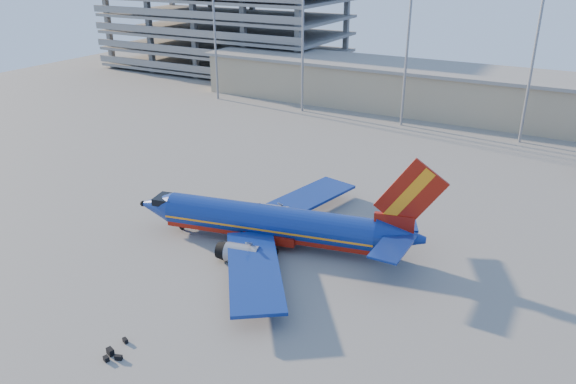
# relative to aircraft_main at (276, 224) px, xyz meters

# --- Properties ---
(ground) EXTENTS (220.00, 220.00, 0.00)m
(ground) POSITION_rel_aircraft_main_xyz_m (2.29, 3.18, -2.38)
(ground) COLOR slate
(ground) RESTS_ON ground
(terminal_building) EXTENTS (122.00, 16.00, 8.50)m
(terminal_building) POSITION_rel_aircraft_main_xyz_m (12.29, 61.18, 1.94)
(terminal_building) COLOR gray
(terminal_building) RESTS_ON ground
(parking_garage) EXTENTS (62.00, 32.00, 21.40)m
(parking_garage) POSITION_rel_aircraft_main_xyz_m (-59.71, 77.23, 9.35)
(parking_garage) COLOR slate
(parking_garage) RESTS_ON ground
(light_mast_row) EXTENTS (101.60, 1.60, 28.65)m
(light_mast_row) POSITION_rel_aircraft_main_xyz_m (7.29, 49.18, 15.17)
(light_mast_row) COLOR gray
(light_mast_row) RESTS_ON ground
(aircraft_main) EXTENTS (32.59, 31.04, 11.15)m
(aircraft_main) POSITION_rel_aircraft_main_xyz_m (0.00, 0.00, 0.00)
(aircraft_main) COLOR navy
(aircraft_main) RESTS_ON ground
(luggage_pile) EXTENTS (1.67, 2.80, 0.54)m
(luggage_pile) POSITION_rel_aircraft_main_xyz_m (-1.98, -21.53, -2.16)
(luggage_pile) COLOR black
(luggage_pile) RESTS_ON ground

